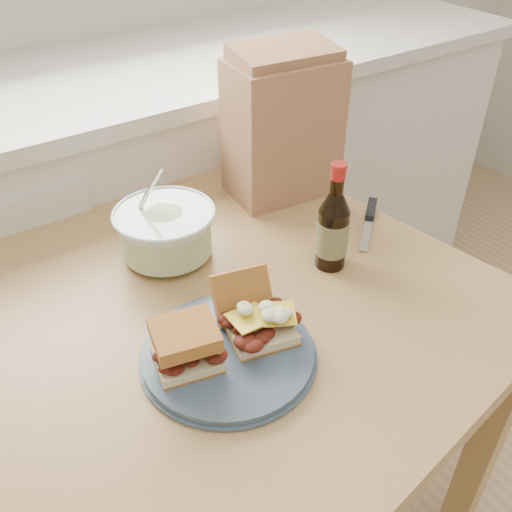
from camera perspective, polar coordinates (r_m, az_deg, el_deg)
cabinet_run at (r=1.78m, az=-11.55°, el=3.41°), size 2.50×0.64×0.94m
dining_table at (r=1.10m, az=-3.60°, el=-8.74°), size 1.03×1.03×0.75m
plate at (r=0.92m, az=-2.81°, el=-9.78°), size 0.27×0.27×0.02m
sandwich_left at (r=0.88m, az=-7.05°, el=-8.85°), size 0.11×0.11×0.07m
sandwich_right at (r=0.93m, az=-0.18°, el=-5.83°), size 0.12×0.16×0.09m
coleslaw_bowl at (r=1.12m, az=-8.97°, el=2.20°), size 0.20×0.20×0.20m
beer_bottle at (r=1.07m, az=7.69°, el=2.68°), size 0.06×0.06×0.22m
knife at (r=1.26m, az=11.33°, el=4.04°), size 0.16×0.14×0.01m
paper_bag at (r=1.28m, az=2.67°, el=12.52°), size 0.25×0.18×0.30m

